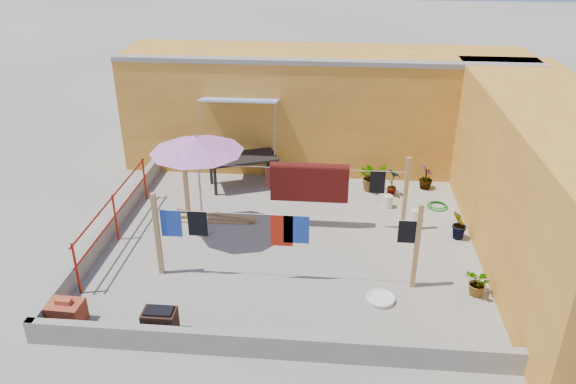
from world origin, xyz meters
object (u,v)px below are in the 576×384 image
object	(u,v)px
patio_umbrella	(197,145)
plant_back_a	(372,176)
brazier	(160,322)
outdoor_table	(242,160)
white_basin	(381,299)
water_jug_b	(415,215)
green_hose	(437,206)
brick_stack	(66,313)
water_jug_a	(388,201)

from	to	relation	value
patio_umbrella	plant_back_a	bearing A→B (deg)	34.15
brazier	patio_umbrella	bearing A→B (deg)	90.69
patio_umbrella	outdoor_table	distance (m)	2.98
outdoor_table	white_basin	distance (m)	5.85
outdoor_table	plant_back_a	xyz separation A→B (m)	(3.41, 0.07, -0.35)
brazier	water_jug_b	xyz separation A→B (m)	(4.82, 4.47, -0.11)
patio_umbrella	outdoor_table	bearing A→B (deg)	79.35
brazier	green_hose	xyz separation A→B (m)	(5.45, 5.21, -0.21)
brick_stack	water_jug_b	distance (m)	7.86
patio_umbrella	green_hose	bearing A→B (deg)	18.18
brick_stack	white_basin	size ratio (longest dim) A/B	1.13
water_jug_b	green_hose	size ratio (longest dim) A/B	0.61
brick_stack	green_hose	xyz separation A→B (m)	(7.18, 5.10, -0.19)
brazier	water_jug_a	bearing A→B (deg)	50.37
outdoor_table	water_jug_a	xyz separation A→B (m)	(3.77, -0.89, -0.60)
brazier	plant_back_a	size ratio (longest dim) A/B	0.70
water_jug_b	water_jug_a	bearing A→B (deg)	133.91
patio_umbrella	green_hose	xyz separation A→B (m)	(5.49, 1.80, -2.13)
water_jug_b	white_basin	bearing A→B (deg)	-107.10
white_basin	water_jug_a	world-z (taller)	water_jug_a
green_hose	plant_back_a	size ratio (longest dim) A/B	0.63
water_jug_b	plant_back_a	bearing A→B (deg)	121.24
water_jug_a	patio_umbrella	bearing A→B (deg)	-158.44
patio_umbrella	brazier	size ratio (longest dim) A/B	4.23
brazier	water_jug_b	size ratio (longest dim) A/B	1.83
outdoor_table	water_jug_a	size ratio (longest dim) A/B	5.50
brazier	plant_back_a	xyz separation A→B (m)	(3.86, 6.05, 0.16)
plant_back_a	water_jug_b	bearing A→B (deg)	-58.76
outdoor_table	brazier	bearing A→B (deg)	-94.23
patio_umbrella	plant_back_a	size ratio (longest dim) A/B	2.97
white_basin	water_jug_a	xyz separation A→B (m)	(0.38, 3.82, 0.11)
white_basin	green_hose	xyz separation A→B (m)	(1.62, 3.94, -0.02)
patio_umbrella	green_hose	size ratio (longest dim) A/B	4.70
outdoor_table	brazier	world-z (taller)	outdoor_table
patio_umbrella	water_jug_b	xyz separation A→B (m)	(4.86, 1.06, -2.03)
plant_back_a	white_basin	bearing A→B (deg)	-90.26
water_jug_a	outdoor_table	bearing A→B (deg)	166.66
water_jug_a	plant_back_a	distance (m)	1.06
green_hose	white_basin	bearing A→B (deg)	-112.31
brazier	water_jug_b	bearing A→B (deg)	42.85
brazier	plant_back_a	bearing A→B (deg)	57.50
white_basin	water_jug_a	distance (m)	3.84
brick_stack	brazier	distance (m)	1.73
patio_umbrella	white_basin	xyz separation A→B (m)	(3.88, -2.13, -2.11)
brick_stack	water_jug_b	xyz separation A→B (m)	(6.54, 4.35, -0.09)
water_jug_a	plant_back_a	size ratio (longest dim) A/B	0.45
patio_umbrella	water_jug_b	bearing A→B (deg)	12.29
patio_umbrella	water_jug_a	xyz separation A→B (m)	(4.26, 1.68, -2.00)
plant_back_a	outdoor_table	bearing A→B (deg)	-178.89
brick_stack	water_jug_a	xyz separation A→B (m)	(5.94, 4.98, -0.07)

